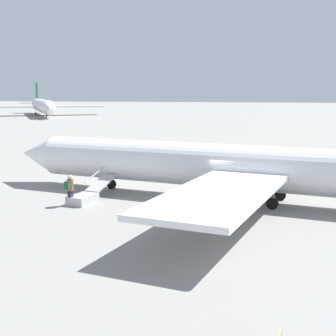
{
  "coord_description": "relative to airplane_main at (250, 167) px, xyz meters",
  "views": [
    {
      "loc": [
        -2.87,
        26.78,
        6.19
      ],
      "look_at": [
        3.88,
        0.15,
        1.8
      ],
      "focal_mm": 50.0,
      "sensor_mm": 36.0,
      "label": 1
    }
  ],
  "objects": [
    {
      "name": "airplane_main",
      "position": [
        0.0,
        0.0,
        0.0
      ],
      "size": [
        31.42,
        24.16,
        6.76
      ],
      "rotation": [
        0.0,
        0.0,
        -0.17
      ],
      "color": "white",
      "rests_on": "ground"
    },
    {
      "name": "airplane_taxiing_distant",
      "position": [
        64.36,
        -91.99,
        0.77
      ],
      "size": [
        32.0,
        40.27,
        9.38
      ],
      "rotation": [
        0.0,
        0.0,
        2.16
      ],
      "color": "silver",
      "rests_on": "ground"
    },
    {
      "name": "ground_plane",
      "position": [
        0.94,
        -0.16,
        -2.02
      ],
      "size": [
        600.0,
        600.0,
        0.0
      ],
      "primitive_type": "plane",
      "color": "gray"
    },
    {
      "name": "boarding_stairs",
      "position": [
        9.07,
        2.3,
        -1.65
      ],
      "size": [
        1.68,
        4.13,
        1.69
      ],
      "rotation": [
        0.0,
        0.0,
        -1.74
      ],
      "color": "#B2B2B7",
      "rests_on": "ground"
    },
    {
      "name": "passenger",
      "position": [
        9.56,
        3.38,
        -1.02
      ],
      "size": [
        0.38,
        0.56,
        1.74
      ],
      "rotation": [
        0.0,
        0.0,
        -1.74
      ],
      "color": "#23232D",
      "rests_on": "ground"
    }
  ]
}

